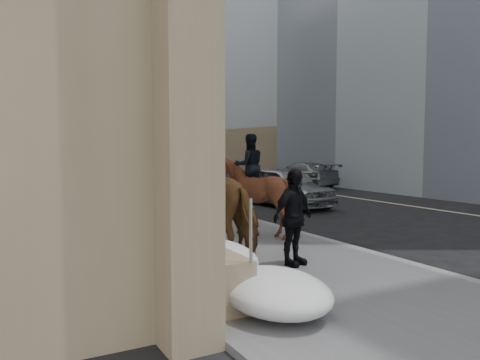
# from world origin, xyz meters

# --- Properties ---
(ground) EXTENTS (140.00, 140.00, 0.00)m
(ground) POSITION_xyz_m (0.00, 0.00, 0.00)
(ground) COLOR black
(ground) RESTS_ON ground
(sidewalk) EXTENTS (5.00, 80.00, 0.12)m
(sidewalk) POSITION_xyz_m (0.00, 10.00, 0.06)
(sidewalk) COLOR #515154
(sidewalk) RESTS_ON ground
(curb) EXTENTS (0.24, 80.00, 0.12)m
(curb) POSITION_xyz_m (2.62, 10.00, 0.06)
(curb) COLOR slate
(curb) RESTS_ON ground
(lane_line) EXTENTS (0.15, 70.00, 0.01)m
(lane_line) POSITION_xyz_m (10.50, 10.00, 0.01)
(lane_line) COLOR #BFB78C
(lane_line) RESTS_ON ground
(far_podium) EXTENTS (2.00, 80.00, 4.00)m
(far_podium) POSITION_xyz_m (15.50, 10.00, 2.00)
(far_podium) COLOR #7E6D51
(far_podium) RESTS_ON ground
(bg_building_mid) EXTENTS (30.00, 12.00, 28.00)m
(bg_building_mid) POSITION_xyz_m (4.00, 60.00, 14.00)
(bg_building_mid) COLOR slate
(bg_building_mid) RESTS_ON ground
(streetlight_mid) EXTENTS (1.71, 0.24, 8.00)m
(streetlight_mid) POSITION_xyz_m (2.74, 14.00, 4.58)
(streetlight_mid) COLOR #2D2D30
(streetlight_mid) RESTS_ON ground
(streetlight_far) EXTENTS (1.71, 0.24, 8.00)m
(streetlight_far) POSITION_xyz_m (2.74, 34.00, 4.58)
(streetlight_far) COLOR #2D2D30
(streetlight_far) RESTS_ON ground
(traffic_signal) EXTENTS (4.10, 0.22, 6.00)m
(traffic_signal) POSITION_xyz_m (2.07, 22.00, 4.00)
(traffic_signal) COLOR #2D2D30
(traffic_signal) RESTS_ON ground
(snow_bank) EXTENTS (1.70, 18.10, 0.76)m
(snow_bank) POSITION_xyz_m (-1.42, 8.11, 0.47)
(snow_bank) COLOR silver
(snow_bank) RESTS_ON sidewalk
(mounted_horse_left) EXTENTS (2.22, 2.96, 2.79)m
(mounted_horse_left) POSITION_xyz_m (-0.70, 1.51, 1.30)
(mounted_horse_left) COLOR #482F15
(mounted_horse_left) RESTS_ON sidewalk
(mounted_horse_right) EXTENTS (2.13, 2.29, 2.73)m
(mounted_horse_right) POSITION_xyz_m (1.24, 3.29, 1.28)
(mounted_horse_right) COLOR #4E2516
(mounted_horse_right) RESTS_ON sidewalk
(pedestrian) EXTENTS (1.24, 0.80, 1.96)m
(pedestrian) POSITION_xyz_m (0.36, 0.06, 1.10)
(pedestrian) COLOR black
(pedestrian) RESTS_ON sidewalk
(car_silver) EXTENTS (2.27, 4.95, 1.64)m
(car_silver) POSITION_xyz_m (5.85, 8.49, 0.82)
(car_silver) COLOR gray
(car_silver) RESTS_ON ground
(car_grey) EXTENTS (2.37, 5.29, 1.51)m
(car_grey) POSITION_xyz_m (11.83, 15.60, 0.75)
(car_grey) COLOR slate
(car_grey) RESTS_ON ground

